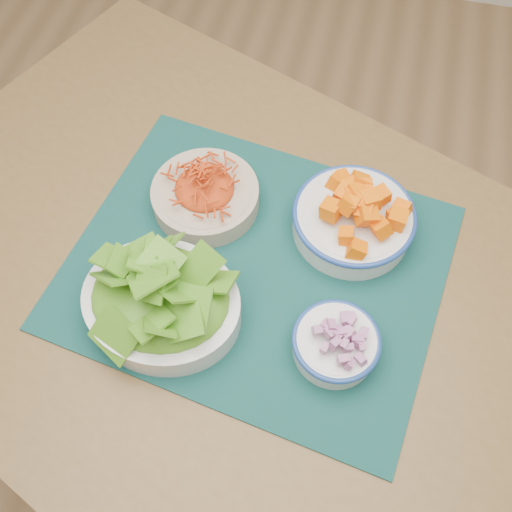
{
  "coord_description": "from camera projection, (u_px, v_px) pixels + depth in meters",
  "views": [
    {
      "loc": [
        0.21,
        -0.37,
        1.59
      ],
      "look_at": [
        0.1,
        0.09,
        0.78
      ],
      "focal_mm": 40.0,
      "sensor_mm": 36.0,
      "label": 1
    }
  ],
  "objects": [
    {
      "name": "carrot_bowl",
      "position": [
        205.0,
        192.0,
        0.99
      ],
      "size": [
        0.24,
        0.24,
        0.07
      ],
      "rotation": [
        0.0,
        0.0,
        -0.37
      ],
      "color": "tan",
      "rests_on": "placemat"
    },
    {
      "name": "ground",
      "position": [
        214.0,
        418.0,
        1.57
      ],
      "size": [
        4.0,
        4.0,
        0.0
      ],
      "primitive_type": "plane",
      "color": "#AB8053",
      "rests_on": "ground"
    },
    {
      "name": "lettuce_bowl",
      "position": [
        160.0,
        297.0,
        0.86
      ],
      "size": [
        0.27,
        0.23,
        0.12
      ],
      "rotation": [
        0.0,
        0.0,
        -0.09
      ],
      "color": "silver",
      "rests_on": "placemat"
    },
    {
      "name": "squash_bowl",
      "position": [
        354.0,
        215.0,
        0.95
      ],
      "size": [
        0.24,
        0.24,
        0.1
      ],
      "rotation": [
        0.0,
        0.0,
        0.24
      ],
      "color": "silver",
      "rests_on": "placemat"
    },
    {
      "name": "placemat",
      "position": [
        256.0,
        266.0,
        0.95
      ],
      "size": [
        0.67,
        0.58,
        0.0
      ],
      "primitive_type": "cube",
      "rotation": [
        0.0,
        0.0,
        -0.15
      ],
      "color": "#082928",
      "rests_on": "table"
    },
    {
      "name": "onion_bowl",
      "position": [
        336.0,
        342.0,
        0.85
      ],
      "size": [
        0.15,
        0.15,
        0.06
      ],
      "rotation": [
        0.0,
        0.0,
        -0.16
      ],
      "color": "silver",
      "rests_on": "placemat"
    },
    {
      "name": "table",
      "position": [
        242.0,
        304.0,
        1.02
      ],
      "size": [
        1.57,
        1.33,
        0.75
      ],
      "rotation": [
        0.0,
        0.0,
        -0.4
      ],
      "color": "brown",
      "rests_on": "ground"
    }
  ]
}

